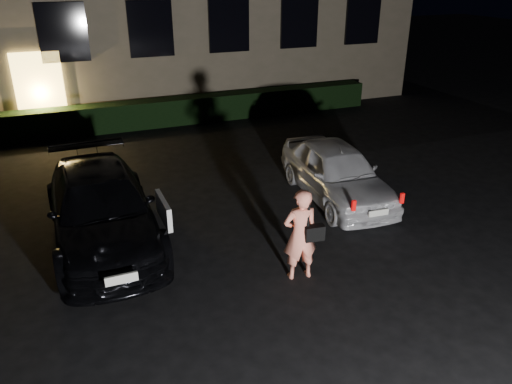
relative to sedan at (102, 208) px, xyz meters
name	(u,v)px	position (x,y,z in m)	size (l,w,h in m)	color
ground	(308,310)	(2.61, -3.38, -0.66)	(80.00, 80.00, 0.00)	black
hedge	(160,113)	(2.61, 7.12, -0.24)	(15.00, 0.70, 0.85)	black
sedan	(102,208)	(0.00, 0.00, 0.00)	(2.00, 4.68, 1.33)	black
hatch	(337,172)	(5.06, 0.01, -0.03)	(1.74, 3.79, 1.26)	silver
man	(301,234)	(2.89, -2.52, 0.14)	(0.67, 0.44, 1.61)	#FF8C71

